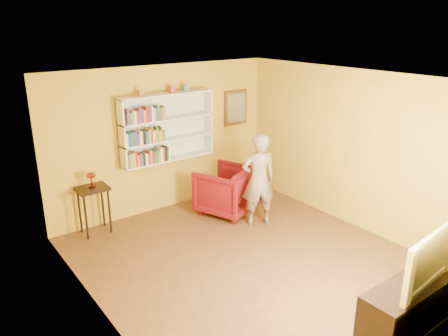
# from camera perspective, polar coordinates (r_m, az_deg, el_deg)

# --- Properties ---
(room_shell) EXTENTS (5.30, 5.80, 2.88)m
(room_shell) POSITION_cam_1_polar(r_m,az_deg,el_deg) (6.30, 3.47, -3.93)
(room_shell) COLOR #4F3119
(room_shell) RESTS_ON ground
(bookshelf) EXTENTS (1.80, 0.29, 1.23)m
(bookshelf) POSITION_cam_1_polar(r_m,az_deg,el_deg) (8.02, -7.61, 5.32)
(bookshelf) COLOR silver
(bookshelf) RESTS_ON room_shell
(books_row_lower) EXTENTS (0.82, 0.19, 0.27)m
(books_row_lower) POSITION_cam_1_polar(r_m,az_deg,el_deg) (7.85, -9.91, 1.41)
(books_row_lower) COLOR maroon
(books_row_lower) RESTS_ON bookshelf
(books_row_middle) EXTENTS (0.73, 0.19, 0.27)m
(books_row_middle) POSITION_cam_1_polar(r_m,az_deg,el_deg) (7.73, -10.38, 4.02)
(books_row_middle) COLOR white
(books_row_middle) RESTS_ON bookshelf
(books_row_upper) EXTENTS (0.77, 0.19, 0.27)m
(books_row_upper) POSITION_cam_1_polar(r_m,az_deg,el_deg) (7.65, -10.40, 6.79)
(books_row_upper) COLOR black
(books_row_upper) RESTS_ON bookshelf
(ornament_left) EXTENTS (0.08, 0.08, 0.10)m
(ornament_left) POSITION_cam_1_polar(r_m,az_deg,el_deg) (7.61, -10.85, 9.59)
(ornament_left) COLOR #B05F32
(ornament_left) RESTS_ON bookshelf
(ornament_centre) EXTENTS (0.08, 0.08, 0.12)m
(ornament_centre) POSITION_cam_1_polar(r_m,az_deg,el_deg) (7.89, -6.85, 10.16)
(ornament_centre) COLOR #A7374F
(ornament_centre) RESTS_ON bookshelf
(ornament_right) EXTENTS (0.09, 0.09, 0.12)m
(ornament_right) POSITION_cam_1_polar(r_m,az_deg,el_deg) (8.04, -5.07, 10.38)
(ornament_right) COLOR slate
(ornament_right) RESTS_ON bookshelf
(framed_painting) EXTENTS (0.55, 0.05, 0.70)m
(framed_painting) POSITION_cam_1_polar(r_m,az_deg,el_deg) (8.92, 1.54, 7.89)
(framed_painting) COLOR #4E2D16
(framed_painting) RESTS_ON room_shell
(console_table) EXTENTS (0.51, 0.39, 0.83)m
(console_table) POSITION_cam_1_polar(r_m,az_deg,el_deg) (7.57, -16.75, -3.42)
(console_table) COLOR black
(console_table) RESTS_ON ground
(ruby_lustre) EXTENTS (0.16, 0.16, 0.25)m
(ruby_lustre) POSITION_cam_1_polar(r_m,az_deg,el_deg) (7.45, -16.98, -1.10)
(ruby_lustre) COLOR maroon
(ruby_lustre) RESTS_ON console_table
(armchair) EXTENTS (1.22, 1.24, 0.87)m
(armchair) POSITION_cam_1_polar(r_m,az_deg,el_deg) (8.12, 0.32, -2.92)
(armchair) COLOR #4F050F
(armchair) RESTS_ON ground
(person) EXTENTS (0.71, 0.60, 1.65)m
(person) POSITION_cam_1_polar(r_m,az_deg,el_deg) (7.54, 4.54, -1.58)
(person) COLOR #706052
(person) RESTS_ON ground
(game_remote) EXTENTS (0.04, 0.15, 0.04)m
(game_remote) POSITION_cam_1_polar(r_m,az_deg,el_deg) (7.02, 4.83, 1.49)
(game_remote) COLOR white
(game_remote) RESTS_ON person
(tv_cabinet) EXTENTS (1.56, 0.47, 0.56)m
(tv_cabinet) POSITION_cam_1_polar(r_m,az_deg,el_deg) (5.85, 23.44, -15.77)
(tv_cabinet) COLOR black
(tv_cabinet) RESTS_ON ground
(television) EXTENTS (1.20, 0.28, 0.69)m
(television) POSITION_cam_1_polar(r_m,az_deg,el_deg) (5.54, 24.28, -10.43)
(television) COLOR black
(television) RESTS_ON tv_cabinet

